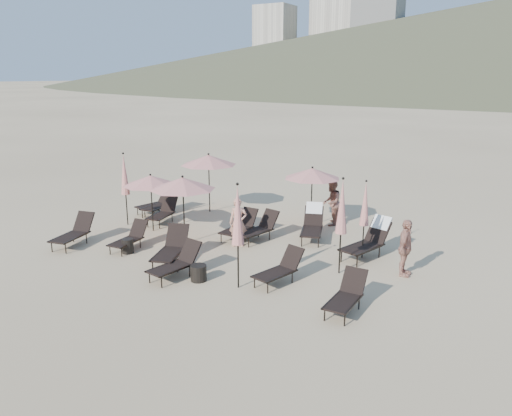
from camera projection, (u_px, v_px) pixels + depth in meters
The scene contains 28 objects.
ground at pixel (207, 276), 13.93m from camera, with size 800.00×800.00×0.00m, color #D6BA8C.
hotel_skyline at pixel (349, 40), 279.97m from camera, with size 109.00×82.00×55.00m.
lounger_0 at pixel (74, 232), 16.35m from camera, with size 0.96×1.78×0.97m.
lounger_1 at pixel (130, 237), 15.99m from camera, with size 0.66×1.50×0.84m.
lounger_2 at pixel (171, 248), 14.78m from camera, with size 1.22×1.88×1.01m.
lounger_3 at pixel (176, 262), 13.75m from camera, with size 0.88×1.68×0.92m.
lounger_4 at pixel (280, 268), 13.37m from camera, with size 0.97×1.64×0.88m.
lounger_5 at pixel (346, 295), 11.76m from camera, with size 0.61×1.54×0.88m.
lounger_6 at pixel (156, 202), 20.24m from camera, with size 0.94×1.68×0.91m.
lounger_7 at pixel (163, 212), 18.85m from camera, with size 0.88×1.65×0.90m.
lounger_8 at pixel (240, 226), 17.07m from camera, with size 0.69×1.64×0.93m.
lounger_9 at pixel (259, 228), 16.83m from camera, with size 0.98×1.74×0.94m.
lounger_10 at pixel (313, 223), 17.00m from camera, with size 1.19×1.90×1.12m.
lounger_11 at pixel (369, 239), 15.28m from camera, with size 1.21×2.00×1.18m.
lounger_12 at pixel (160, 203), 20.01m from camera, with size 0.72×1.72×0.97m.
umbrella_open_0 at pixel (151, 180), 17.51m from camera, with size 1.94×1.94×2.09m.
umbrella_open_1 at pixel (183, 183), 16.12m from camera, with size 2.14×2.14×2.31m.
umbrella_open_2 at pixel (209, 160), 19.95m from camera, with size 2.25×2.25×2.42m.
umbrella_open_3 at pixel (312, 173), 18.07m from camera, with size 2.08×2.08×2.24m.
umbrella_closed_0 at pixel (238, 216), 12.67m from camera, with size 0.33×0.33×2.83m.
umbrella_closed_1 at pixel (365, 204), 14.89m from camera, with size 0.29×0.29×2.44m.
umbrella_closed_2 at pixel (124, 175), 18.22m from camera, with size 0.32×0.32×2.73m.
umbrella_closed_3 at pixel (342, 207), 13.64m from camera, with size 0.32×0.32×2.78m.
side_table_0 at pixel (128, 246), 15.67m from camera, with size 0.37×0.37×0.46m, color black.
side_table_1 at pixel (199, 273), 13.56m from camera, with size 0.44×0.44×0.45m, color black.
beachgoer_a at pixel (238, 222), 16.18m from camera, with size 0.59×0.38×1.61m, color tan.
beachgoer_b at pixel (331, 202), 18.47m from camera, with size 0.84×0.66×1.74m, color #935C4C.
beachgoer_c at pixel (405, 248), 13.77m from camera, with size 0.95×0.40×1.62m, color tan.
Camera 1 is at (7.65, -10.56, 5.43)m, focal length 35.00 mm.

